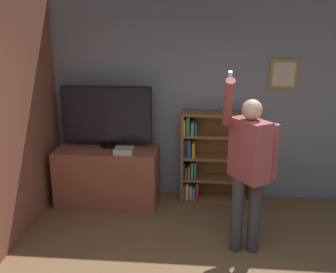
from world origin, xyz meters
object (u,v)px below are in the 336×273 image
at_px(bookshelf, 210,158).
at_px(game_console, 124,151).
at_px(person, 249,163).
at_px(television, 107,116).

bearing_deg(bookshelf, game_console, -160.77).
distance_m(game_console, bookshelf, 1.19).
relative_size(game_console, person, 0.12).
bearing_deg(bookshelf, person, -73.94).
relative_size(television, bookshelf, 0.97).
bearing_deg(game_console, bookshelf, 19.23).
bearing_deg(television, person, -33.28).
bearing_deg(person, game_console, -154.16).
height_order(bookshelf, person, person).
height_order(television, game_console, television).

